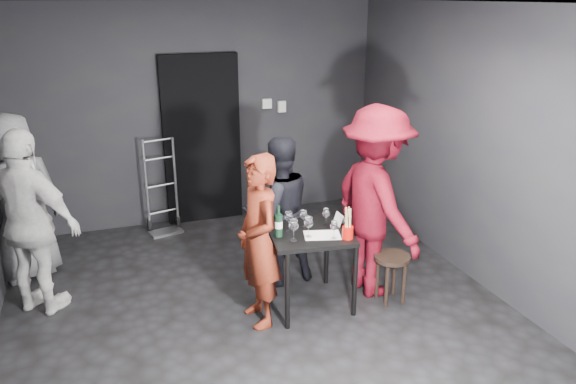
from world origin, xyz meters
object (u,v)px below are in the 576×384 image
object	(u,v)px
bystander_cream	(29,211)
breadstick_cup	(348,224)
hand_truck	(164,214)
bystander_grey	(16,186)
man_maroon	(377,182)
woman_black	(278,211)
server_red	(259,239)
stool	(392,265)
wine_bottle	(279,225)
tasting_table	(309,241)

from	to	relation	value
bystander_cream	breadstick_cup	xyz separation A→B (m)	(2.60, -1.00, -0.09)
hand_truck	bystander_grey	size ratio (longest dim) A/B	0.59
man_maroon	breadstick_cup	distance (m)	0.59
bystander_grey	woman_black	bearing A→B (deg)	133.22
server_red	breadstick_cup	size ratio (longest dim) A/B	5.12
breadstick_cup	hand_truck	bearing A→B (deg)	117.55
woman_black	bystander_grey	xyz separation A→B (m)	(-2.41, 0.93, 0.23)
hand_truck	woman_black	world-z (taller)	woman_black
man_maroon	breadstick_cup	size ratio (longest dim) A/B	7.30
hand_truck	woman_black	xyz separation A→B (m)	(0.93, -1.65, 0.53)
hand_truck	bystander_grey	xyz separation A→B (m)	(-1.48, -0.71, 0.76)
hand_truck	bystander_cream	world-z (taller)	bystander_cream
breadstick_cup	bystander_cream	bearing A→B (deg)	158.92
stool	bystander_cream	distance (m)	3.29
wine_bottle	man_maroon	bearing A→B (deg)	4.21
tasting_table	wine_bottle	distance (m)	0.36
stool	bystander_grey	size ratio (longest dim) A/B	0.24
server_red	bystander_grey	xyz separation A→B (m)	(-2.01, 1.60, 0.19)
tasting_table	stool	distance (m)	0.83
server_red	tasting_table	bearing A→B (deg)	97.72
bystander_cream	hand_truck	bearing A→B (deg)	-93.84
woman_black	wine_bottle	bearing A→B (deg)	65.89
man_maroon	woman_black	bearing A→B (deg)	51.07
stool	server_red	size ratio (longest dim) A/B	0.30
man_maroon	wine_bottle	bearing A→B (deg)	87.56
woman_black	wine_bottle	size ratio (longest dim) A/B	5.24
breadstick_cup	bystander_grey	bearing A→B (deg)	147.59
bystander_cream	tasting_table	bearing A→B (deg)	-159.64
bystander_grey	wine_bottle	distance (m)	2.69
server_red	woman_black	world-z (taller)	server_red
wine_bottle	bystander_grey	bearing A→B (deg)	145.71
hand_truck	wine_bottle	size ratio (longest dim) A/B	4.06
woman_black	bystander_cream	size ratio (longest dim) A/B	0.76
bystander_cream	breadstick_cup	bearing A→B (deg)	-163.33
woman_black	bystander_cream	distance (m)	2.25
breadstick_cup	man_maroon	bearing A→B (deg)	35.87
hand_truck	stool	distance (m)	3.00
man_maroon	breadstick_cup	xyz separation A→B (m)	(-0.44, -0.32, -0.23)
man_maroon	bystander_grey	xyz separation A→B (m)	(-3.21, 1.44, -0.15)
tasting_table	server_red	distance (m)	0.54
server_red	bystander_grey	bearing A→B (deg)	-133.44
tasting_table	stool	bearing A→B (deg)	-14.75
woman_black	bystander_grey	distance (m)	2.59
hand_truck	bystander_grey	distance (m)	1.81
bystander_grey	bystander_cream	bearing A→B (deg)	77.28
wine_bottle	breadstick_cup	world-z (taller)	breadstick_cup
man_maroon	server_red	bearing A→B (deg)	91.10
stool	breadstick_cup	world-z (taller)	breadstick_cup
breadstick_cup	server_red	bearing A→B (deg)	168.53
hand_truck	server_red	size ratio (longest dim) A/B	0.73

